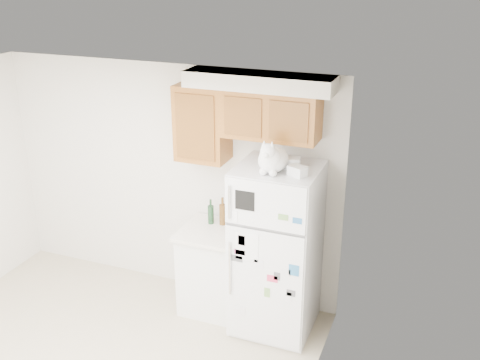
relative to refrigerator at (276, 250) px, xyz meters
The scene contains 8 objects.
room_shell 2.01m from the refrigerator, 131.99° to the right, with size 3.84×4.04×2.52m.
refrigerator is the anchor object (origin of this frame).
base_counter 0.79m from the refrigerator, behind, with size 0.64×0.64×0.92m.
cat 0.98m from the refrigerator, 98.28° to the right, with size 0.32×0.47×0.33m.
storage_box_back 0.91m from the refrigerator, 17.98° to the left, with size 0.18×0.13×0.10m, color white.
storage_box_front 0.93m from the refrigerator, 32.00° to the right, with size 0.15×0.11×0.09m, color white.
bottle_green 0.81m from the refrigerator, 166.15° to the left, with size 0.06×0.06×0.27m, color #19381E, non-canonical shape.
bottle_amber 0.71m from the refrigerator, 161.96° to the left, with size 0.07×0.07×0.30m, color #593814, non-canonical shape.
Camera 1 is at (2.75, -2.96, 3.47)m, focal length 42.00 mm.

